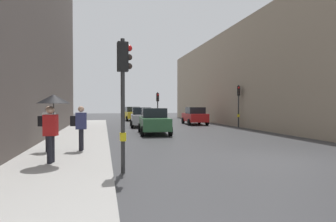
% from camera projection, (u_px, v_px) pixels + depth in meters
% --- Properties ---
extents(ground_plane, '(120.00, 120.00, 0.00)m').
position_uv_depth(ground_plane, '(280.00, 161.00, 9.75)').
color(ground_plane, '#38383A').
extents(sidewalk_kerb, '(3.24, 40.00, 0.16)m').
position_uv_depth(sidewalk_kerb, '(76.00, 143.00, 13.91)').
color(sidewalk_kerb, '#A8A5A0').
rests_on(sidewalk_kerb, ground).
extents(building_facade_right, '(12.00, 35.63, 9.44)m').
position_uv_depth(building_facade_right, '(275.00, 79.00, 29.56)').
color(building_facade_right, gray).
rests_on(building_facade_right, ground).
extents(traffic_light_far_median, '(0.25, 0.43, 3.30)m').
position_uv_depth(traffic_light_far_median, '(158.00, 102.00, 28.39)').
color(traffic_light_far_median, '#2D2D2D').
rests_on(traffic_light_far_median, ground).
extents(traffic_light_near_left, '(0.44, 0.27, 3.87)m').
position_uv_depth(traffic_light_near_left, '(124.00, 81.00, 7.98)').
color(traffic_light_near_left, '#2D2D2D').
rests_on(traffic_light_near_left, ground).
extents(traffic_light_mid_street, '(0.33, 0.45, 3.74)m').
position_uv_depth(traffic_light_mid_street, '(239.00, 98.00, 24.23)').
color(traffic_light_mid_street, '#2D2D2D').
rests_on(traffic_light_mid_street, ground).
extents(car_yellow_taxi, '(2.23, 4.31, 1.76)m').
position_uv_depth(car_yellow_taxi, '(132.00, 114.00, 35.41)').
color(car_yellow_taxi, yellow).
rests_on(car_yellow_taxi, ground).
extents(car_silver_hatchback, '(2.23, 4.31, 1.76)m').
position_uv_depth(car_silver_hatchback, '(142.00, 117.00, 25.31)').
color(car_silver_hatchback, '#BCBCC1').
rests_on(car_silver_hatchback, ground).
extents(car_red_sedan, '(2.23, 4.31, 1.76)m').
position_uv_depth(car_red_sedan, '(195.00, 116.00, 28.18)').
color(car_red_sedan, red).
rests_on(car_red_sedan, ground).
extents(car_green_estate, '(2.24, 4.31, 1.76)m').
position_uv_depth(car_green_estate, '(154.00, 121.00, 19.01)').
color(car_green_estate, '#2D6038').
rests_on(car_green_estate, ground).
extents(pedestrian_with_umbrella, '(1.00, 1.00, 2.14)m').
position_uv_depth(pedestrian_with_umbrella, '(53.00, 109.00, 8.63)').
color(pedestrian_with_umbrella, black).
rests_on(pedestrian_with_umbrella, sidewalk_kerb).
extents(pedestrian_with_black_backpack, '(0.66, 0.48, 1.77)m').
position_uv_depth(pedestrian_with_black_backpack, '(48.00, 126.00, 10.81)').
color(pedestrian_with_black_backpack, black).
rests_on(pedestrian_with_black_backpack, sidewalk_kerb).
extents(pedestrian_with_grey_backpack, '(0.61, 0.36, 1.77)m').
position_uv_depth(pedestrian_with_grey_backpack, '(80.00, 125.00, 11.00)').
color(pedestrian_with_grey_backpack, black).
rests_on(pedestrian_with_grey_backpack, sidewalk_kerb).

